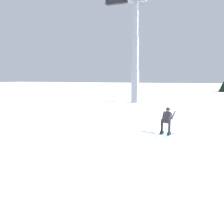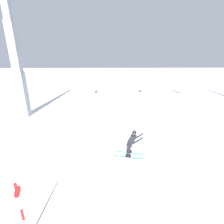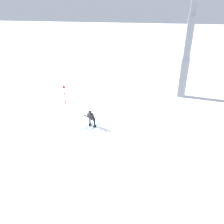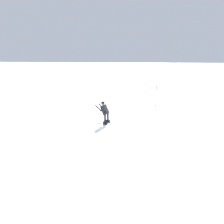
{
  "view_description": "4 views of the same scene",
  "coord_description": "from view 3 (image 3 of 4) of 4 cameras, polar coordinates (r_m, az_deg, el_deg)",
  "views": [
    {
      "loc": [
        -12.83,
        -2.12,
        3.05
      ],
      "look_at": [
        0.16,
        3.26,
        1.1
      ],
      "focal_mm": 39.79,
      "sensor_mm": 36.0,
      "label": 1
    },
    {
      "loc": [
        -0.83,
        -6.9,
        4.76
      ],
      "look_at": [
        -0.45,
        2.86,
        1.59
      ],
      "focal_mm": 24.69,
      "sensor_mm": 36.0,
      "label": 2
    },
    {
      "loc": [
        14.06,
        5.72,
        8.36
      ],
      "look_at": [
        0.21,
        1.78,
        1.39
      ],
      "focal_mm": 34.46,
      "sensor_mm": 36.0,
      "label": 3
    },
    {
      "loc": [
        -1.69,
        10.85,
        4.15
      ],
      "look_at": [
        -0.35,
        2.29,
        1.45
      ],
      "focal_mm": 28.39,
      "sensor_mm": 36.0,
      "label": 4
    }
  ],
  "objects": [
    {
      "name": "lift_tower_near",
      "position": [
        22.6,
        19.47,
        16.19
      ],
      "size": [
        0.75,
        2.4,
        12.33
      ],
      "color": "gray",
      "rests_on": "ground_plane"
    },
    {
      "name": "ground_plane",
      "position": [
        17.33,
        -5.49,
        -3.16
      ],
      "size": [
        260.0,
        260.0,
        0.0
      ],
      "primitive_type": "plane",
      "color": "white"
    },
    {
      "name": "skier_carving_main",
      "position": [
        16.48,
        -5.6,
        -1.44
      ],
      "size": [
        1.67,
        0.96,
        1.59
      ],
      "color": "#198CCC",
      "rests_on": "ground_plane"
    },
    {
      "name": "trail_marker_pole",
      "position": [
        20.9,
        -12.46,
        4.78
      ],
      "size": [
        0.07,
        0.28,
        1.97
      ],
      "color": "red",
      "rests_on": "ground_plane"
    }
  ]
}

